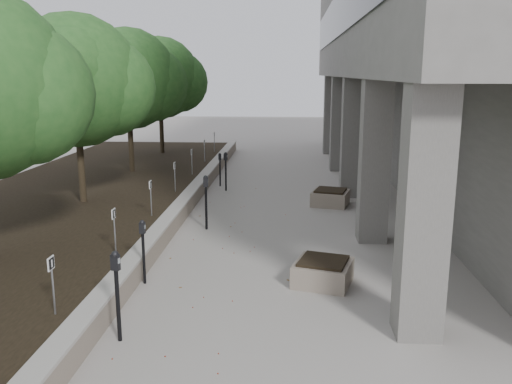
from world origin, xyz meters
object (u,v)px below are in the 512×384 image
(crabapple_tree_4, at_px, (129,100))
(parking_meter_3, at_px, (206,202))
(crabapple_tree_3, at_px, (77,109))
(parking_meter_5, at_px, (220,170))
(planter_back, at_px, (330,197))
(planter_front, at_px, (323,271))
(parking_meter_2, at_px, (143,252))
(crabapple_tree_5, at_px, (160,95))
(parking_meter_1, at_px, (117,296))
(parking_meter_4, at_px, (226,171))

(crabapple_tree_4, height_order, parking_meter_3, crabapple_tree_4)
(crabapple_tree_3, bearing_deg, crabapple_tree_4, 90.00)
(parking_meter_5, distance_m, planter_back, 4.74)
(planter_front, bearing_deg, parking_meter_2, -176.26)
(parking_meter_2, distance_m, parking_meter_3, 3.93)
(crabapple_tree_5, relative_size, parking_meter_5, 4.33)
(crabapple_tree_3, relative_size, crabapple_tree_5, 1.00)
(parking_meter_1, height_order, parking_meter_5, parking_meter_1)
(crabapple_tree_3, bearing_deg, parking_meter_4, 42.62)
(crabapple_tree_4, height_order, parking_meter_5, crabapple_tree_4)
(planter_back, bearing_deg, parking_meter_1, -113.30)
(parking_meter_4, relative_size, planter_back, 1.28)
(planter_front, distance_m, planter_back, 6.62)
(crabapple_tree_4, distance_m, parking_meter_3, 7.80)
(parking_meter_2, height_order, parking_meter_3, parking_meter_3)
(parking_meter_3, height_order, parking_meter_4, parking_meter_3)
(crabapple_tree_5, bearing_deg, crabapple_tree_3, -90.00)
(crabapple_tree_5, bearing_deg, planter_back, -48.39)
(parking_meter_4, relative_size, planter_front, 1.30)
(crabapple_tree_3, distance_m, parking_meter_1, 8.64)
(crabapple_tree_5, xyz_separation_m, planter_back, (7.44, -8.37, -2.86))
(parking_meter_3, xyz_separation_m, parking_meter_4, (-0.05, 4.86, -0.04))
(parking_meter_2, height_order, planter_back, parking_meter_2)
(parking_meter_5, relative_size, planter_back, 1.15)
(crabapple_tree_3, xyz_separation_m, parking_meter_4, (3.85, 3.54, -2.42))
(crabapple_tree_3, distance_m, crabapple_tree_4, 5.00)
(crabapple_tree_3, height_order, parking_meter_5, crabapple_tree_3)
(parking_meter_4, bearing_deg, parking_meter_1, -75.89)
(parking_meter_3, distance_m, planter_back, 4.63)
(parking_meter_3, height_order, planter_back, parking_meter_3)
(crabapple_tree_5, distance_m, parking_meter_1, 18.04)
(parking_meter_4, bearing_deg, parking_meter_5, 128.11)
(parking_meter_5, relative_size, planter_front, 1.17)
(crabapple_tree_3, distance_m, crabapple_tree_5, 10.00)
(parking_meter_5, bearing_deg, crabapple_tree_3, -142.63)
(parking_meter_4, height_order, planter_front, parking_meter_4)
(parking_meter_4, xyz_separation_m, parking_meter_5, (-0.31, 0.76, -0.07))
(parking_meter_5, bearing_deg, parking_meter_3, -99.52)
(crabapple_tree_4, bearing_deg, crabapple_tree_5, 90.00)
(crabapple_tree_4, distance_m, parking_meter_2, 10.98)
(crabapple_tree_3, distance_m, parking_meter_2, 6.60)
(parking_meter_3, relative_size, parking_meter_4, 1.06)
(parking_meter_1, distance_m, planter_front, 4.24)
(parking_meter_1, distance_m, planter_back, 9.99)
(crabapple_tree_3, bearing_deg, planter_back, 12.34)
(crabapple_tree_5, height_order, parking_meter_2, crabapple_tree_5)
(planter_front, bearing_deg, parking_meter_4, 109.29)
(parking_meter_3, bearing_deg, crabapple_tree_4, 109.12)
(parking_meter_1, xyz_separation_m, parking_meter_5, (0.05, 11.84, -0.12))
(parking_meter_2, height_order, planter_front, parking_meter_2)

